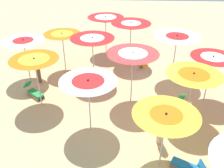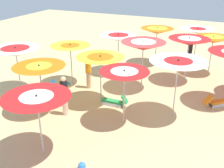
{
  "view_description": "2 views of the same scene",
  "coord_description": "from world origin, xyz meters",
  "px_view_note": "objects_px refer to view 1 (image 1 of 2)",
  "views": [
    {
      "loc": [
        -0.6,
        -9.49,
        6.65
      ],
      "look_at": [
        -1.07,
        0.18,
        0.84
      ],
      "focal_mm": 40.34,
      "sensor_mm": 36.0,
      "label": 1
    },
    {
      "loc": [
        11.98,
        3.73,
        5.83
      ],
      "look_at": [
        1.84,
        -0.76,
        0.93
      ],
      "focal_mm": 43.41,
      "sensor_mm": 36.0,
      "label": 2
    }
  ],
  "objects_px": {
    "lounger_3": "(137,63)",
    "beach_umbrella_8": "(193,78)",
    "beach_umbrella_3": "(166,118)",
    "lounger_2": "(187,166)",
    "beach_umbrella_0": "(24,43)",
    "beach_umbrella_6": "(92,41)",
    "beach_umbrella_1": "(35,63)",
    "beach_umbrella_5": "(62,37)",
    "beach_umbrella_10": "(106,20)",
    "beach_umbrella_12": "(177,39)",
    "beach_umbrella_7": "(133,58)",
    "beach_umbrella_11": "(131,26)",
    "beachgoer_2": "(162,122)",
    "beach_umbrella_13": "(212,61)",
    "lounger_1": "(34,92)",
    "beach_umbrella_2": "(88,85)",
    "beachgoer_0": "(37,67)",
    "lounger_0": "(183,108)"
  },
  "relations": [
    {
      "from": "lounger_3",
      "to": "beach_umbrella_8",
      "type": "bearing_deg",
      "value": 157.22
    },
    {
      "from": "beach_umbrella_2",
      "to": "beach_umbrella_11",
      "type": "height_order",
      "value": "beach_umbrella_11"
    },
    {
      "from": "beachgoer_2",
      "to": "beach_umbrella_10",
      "type": "bearing_deg",
      "value": 16.76
    },
    {
      "from": "beach_umbrella_1",
      "to": "beach_umbrella_10",
      "type": "bearing_deg",
      "value": 66.76
    },
    {
      "from": "beach_umbrella_7",
      "to": "lounger_1",
      "type": "bearing_deg",
      "value": 175.92
    },
    {
      "from": "beachgoer_0",
      "to": "beach_umbrella_6",
      "type": "bearing_deg",
      "value": 78.08
    },
    {
      "from": "beach_umbrella_2",
      "to": "lounger_2",
      "type": "xyz_separation_m",
      "value": [
        3.35,
        -1.79,
        -1.88
      ]
    },
    {
      "from": "beach_umbrella_6",
      "to": "beachgoer_2",
      "type": "xyz_separation_m",
      "value": [
        2.91,
        -4.37,
        -1.23
      ]
    },
    {
      "from": "beach_umbrella_12",
      "to": "beach_umbrella_13",
      "type": "bearing_deg",
      "value": -54.39
    },
    {
      "from": "beach_umbrella_5",
      "to": "beach_umbrella_8",
      "type": "bearing_deg",
      "value": -35.35
    },
    {
      "from": "beach_umbrella_8",
      "to": "beach_umbrella_11",
      "type": "relative_size",
      "value": 0.91
    },
    {
      "from": "beach_umbrella_12",
      "to": "beach_umbrella_13",
      "type": "height_order",
      "value": "beach_umbrella_12"
    },
    {
      "from": "beach_umbrella_12",
      "to": "beachgoer_0",
      "type": "distance_m",
      "value": 7.02
    },
    {
      "from": "beach_umbrella_12",
      "to": "lounger_2",
      "type": "distance_m",
      "value": 6.23
    },
    {
      "from": "lounger_0",
      "to": "beach_umbrella_12",
      "type": "bearing_deg",
      "value": -177.81
    },
    {
      "from": "beach_umbrella_11",
      "to": "beach_umbrella_10",
      "type": "bearing_deg",
      "value": 137.4
    },
    {
      "from": "beach_umbrella_11",
      "to": "beach_umbrella_5",
      "type": "bearing_deg",
      "value": -162.65
    },
    {
      "from": "beach_umbrella_3",
      "to": "lounger_2",
      "type": "distance_m",
      "value": 1.97
    },
    {
      "from": "beach_umbrella_0",
      "to": "beach_umbrella_3",
      "type": "relative_size",
      "value": 1.04
    },
    {
      "from": "lounger_2",
      "to": "lounger_3",
      "type": "xyz_separation_m",
      "value": [
        -1.32,
        7.43,
        0.0
      ]
    },
    {
      "from": "beachgoer_2",
      "to": "beach_umbrella_2",
      "type": "bearing_deg",
      "value": 77.58
    },
    {
      "from": "beach_umbrella_7",
      "to": "beachgoer_0",
      "type": "height_order",
      "value": "beach_umbrella_7"
    },
    {
      "from": "beach_umbrella_7",
      "to": "beach_umbrella_11",
      "type": "distance_m",
      "value": 4.05
    },
    {
      "from": "beach_umbrella_6",
      "to": "lounger_2",
      "type": "relative_size",
      "value": 2.16
    },
    {
      "from": "beach_umbrella_0",
      "to": "beach_umbrella_8",
      "type": "height_order",
      "value": "beach_umbrella_8"
    },
    {
      "from": "beach_umbrella_3",
      "to": "beach_umbrella_0",
      "type": "bearing_deg",
      "value": 138.84
    },
    {
      "from": "beach_umbrella_1",
      "to": "beach_umbrella_13",
      "type": "xyz_separation_m",
      "value": [
        7.39,
        0.76,
        -0.12
      ]
    },
    {
      "from": "beach_umbrella_1",
      "to": "lounger_2",
      "type": "height_order",
      "value": "beach_umbrella_1"
    },
    {
      "from": "beach_umbrella_2",
      "to": "beachgoer_0",
      "type": "height_order",
      "value": "beach_umbrella_2"
    },
    {
      "from": "lounger_2",
      "to": "beach_umbrella_1",
      "type": "bearing_deg",
      "value": -2.35
    },
    {
      "from": "beach_umbrella_0",
      "to": "beach_umbrella_6",
      "type": "xyz_separation_m",
      "value": [
        3.38,
        0.03,
        0.16
      ]
    },
    {
      "from": "beach_umbrella_3",
      "to": "beach_umbrella_10",
      "type": "distance_m",
      "value": 9.3
    },
    {
      "from": "beach_umbrella_6",
      "to": "beach_umbrella_2",
      "type": "bearing_deg",
      "value": -85.59
    },
    {
      "from": "beach_umbrella_3",
      "to": "beachgoer_0",
      "type": "xyz_separation_m",
      "value": [
        -5.61,
        5.16,
        -1.08
      ]
    },
    {
      "from": "beach_umbrella_8",
      "to": "lounger_2",
      "type": "xyz_separation_m",
      "value": [
        -0.47,
        -2.54,
        -1.84
      ]
    },
    {
      "from": "beach_umbrella_5",
      "to": "beach_umbrella_6",
      "type": "distance_m",
      "value": 2.03
    },
    {
      "from": "beach_umbrella_3",
      "to": "beach_umbrella_8",
      "type": "distance_m",
      "value": 2.69
    },
    {
      "from": "beach_umbrella_2",
      "to": "beach_umbrella_6",
      "type": "bearing_deg",
      "value": 94.41
    },
    {
      "from": "beach_umbrella_6",
      "to": "beachgoer_2",
      "type": "relative_size",
      "value": 1.33
    },
    {
      "from": "beach_umbrella_7",
      "to": "lounger_3",
      "type": "relative_size",
      "value": 2.24
    },
    {
      "from": "beach_umbrella_0",
      "to": "lounger_1",
      "type": "distance_m",
      "value": 2.48
    },
    {
      "from": "beach_umbrella_13",
      "to": "beachgoer_2",
      "type": "height_order",
      "value": "beach_umbrella_13"
    },
    {
      "from": "beachgoer_0",
      "to": "beach_umbrella_7",
      "type": "bearing_deg",
      "value": 53.87
    },
    {
      "from": "beach_umbrella_3",
      "to": "beach_umbrella_12",
      "type": "xyz_separation_m",
      "value": [
        1.25,
        5.65,
        0.34
      ]
    },
    {
      "from": "beach_umbrella_1",
      "to": "beach_umbrella_8",
      "type": "distance_m",
      "value": 6.28
    },
    {
      "from": "beach_umbrella_5",
      "to": "lounger_2",
      "type": "bearing_deg",
      "value": -51.25
    },
    {
      "from": "beach_umbrella_3",
      "to": "lounger_2",
      "type": "bearing_deg",
      "value": -12.84
    },
    {
      "from": "beach_umbrella_8",
      "to": "beach_umbrella_13",
      "type": "distance_m",
      "value": 1.96
    },
    {
      "from": "beach_umbrella_1",
      "to": "beach_umbrella_0",
      "type": "bearing_deg",
      "value": 119.62
    },
    {
      "from": "beach_umbrella_7",
      "to": "lounger_2",
      "type": "xyz_separation_m",
      "value": [
        1.76,
        -3.75,
        -2.06
      ]
    }
  ]
}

